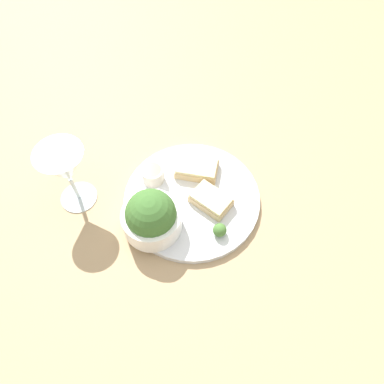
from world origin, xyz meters
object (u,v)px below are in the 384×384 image
(sauce_ramekin, at_px, (153,174))
(wine_glass, at_px, (65,168))
(salad_bowl, at_px, (151,217))
(cheese_toast_far, at_px, (211,200))
(cheese_toast_near, at_px, (198,168))

(sauce_ramekin, xyz_separation_m, wine_glass, (0.15, 0.06, 0.07))
(salad_bowl, xyz_separation_m, wine_glass, (0.17, -0.05, 0.05))
(salad_bowl, height_order, cheese_toast_far, salad_bowl)
(sauce_ramekin, relative_size, wine_glass, 0.31)
(cheese_toast_near, xyz_separation_m, cheese_toast_far, (-0.04, 0.07, 0.00))
(cheese_toast_near, height_order, wine_glass, wine_glass)
(sauce_ramekin, xyz_separation_m, cheese_toast_near, (-0.09, -0.03, -0.01))
(cheese_toast_near, distance_m, cheese_toast_far, 0.08)
(sauce_ramekin, distance_m, wine_glass, 0.18)
(cheese_toast_far, bearing_deg, sauce_ramekin, -17.04)
(salad_bowl, bearing_deg, sauce_ramekin, -78.19)
(salad_bowl, distance_m, wine_glass, 0.18)
(cheese_toast_near, relative_size, wine_glass, 0.59)
(sauce_ramekin, height_order, cheese_toast_near, sauce_ramekin)
(salad_bowl, relative_size, wine_glass, 0.75)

